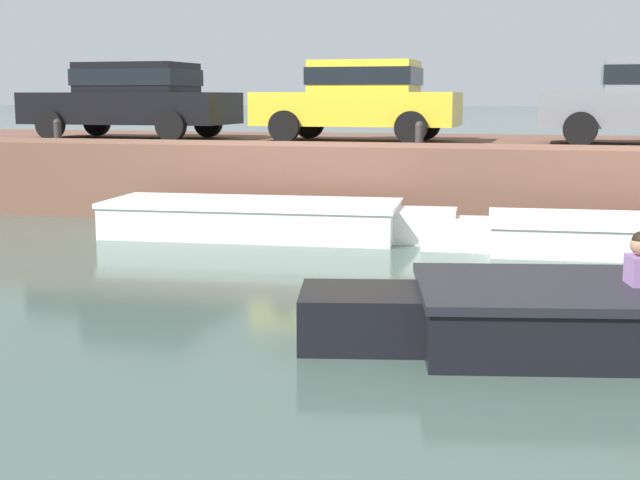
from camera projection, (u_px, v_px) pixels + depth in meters
ground_plane at (434, 327)px, 8.78m from camera, size 400.00×400.00×0.00m
far_quay_wall at (492, 175)px, 17.69m from camera, size 60.00×6.00×1.38m
far_wall_coping at (484, 146)px, 14.82m from camera, size 60.00×0.24×0.08m
boat_moored_west_white at (267, 219)px, 14.39m from camera, size 5.71×2.04×0.58m
car_leftmost_black at (133, 97)px, 18.38m from camera, size 4.35×2.12×1.54m
car_left_inner_yellow at (360, 97)px, 17.23m from camera, size 3.94×1.95×1.54m
mooring_bollard_west at (58, 130)px, 16.84m from camera, size 0.15×0.15×0.44m
mooring_bollard_mid at (419, 133)px, 15.17m from camera, size 0.15×0.15×0.44m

